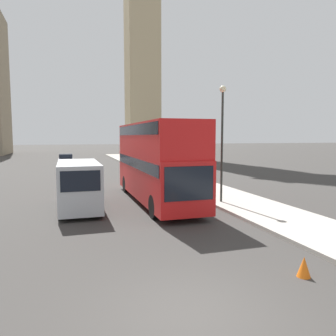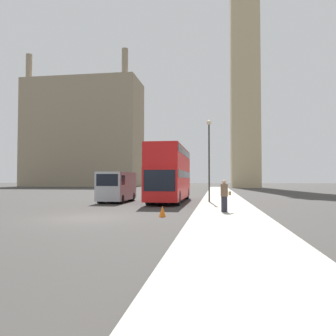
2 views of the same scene
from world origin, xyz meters
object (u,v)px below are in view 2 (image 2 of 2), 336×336
at_px(red_double_decker_bus, 170,172).
at_px(street_lamp, 209,149).
at_px(pedestrian, 224,196).
at_px(white_van, 117,186).
at_px(parked_sedan, 162,187).
at_px(clock_tower, 244,36).

xyz_separation_m(red_double_decker_bus, street_lamp, (3.25, -1.72, 1.73)).
bearing_deg(pedestrian, white_van, 135.03).
distance_m(red_double_decker_bus, parked_sedan, 26.35).
bearing_deg(clock_tower, street_lamp, -98.07).
distance_m(clock_tower, street_lamp, 59.60).
height_order(pedestrian, parked_sedan, pedestrian).
bearing_deg(clock_tower, parked_sedan, -123.55).
xyz_separation_m(clock_tower, street_lamp, (-7.19, -50.69, -30.51)).
relative_size(red_double_decker_bus, parked_sedan, 2.35).
bearing_deg(white_van, clock_tower, 73.59).
xyz_separation_m(red_double_decker_bus, pedestrian, (4.18, -9.43, -1.49)).
bearing_deg(white_van, street_lamp, -5.60).
bearing_deg(white_van, red_double_decker_bus, 12.96).
relative_size(pedestrian, street_lamp, 0.27).
height_order(white_van, street_lamp, street_lamp).
bearing_deg(red_double_decker_bus, street_lamp, -27.89).
height_order(clock_tower, red_double_decker_bus, clock_tower).
relative_size(pedestrian, parked_sedan, 0.38).
bearing_deg(parked_sedan, pedestrian, -75.53).
relative_size(red_double_decker_bus, white_van, 2.08).
distance_m(pedestrian, parked_sedan, 36.41).
bearing_deg(street_lamp, clock_tower, 81.93).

